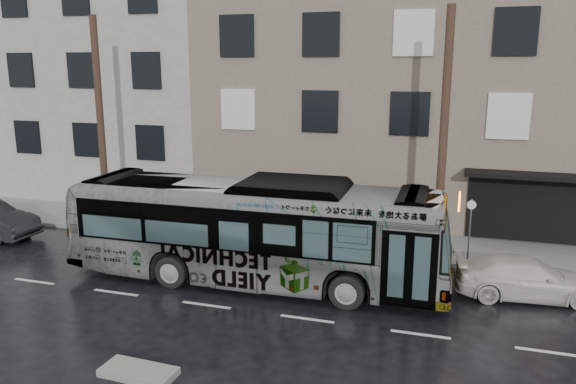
{
  "coord_description": "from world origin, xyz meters",
  "views": [
    {
      "loc": [
        7.14,
        -16.96,
        7.19
      ],
      "look_at": [
        1.05,
        2.5,
        2.53
      ],
      "focal_mm": 35.0,
      "sensor_mm": 36.0,
      "label": 1
    }
  ],
  "objects_px": {
    "utility_pole_front": "(443,139)",
    "sign_post": "(469,232)",
    "white_sedan": "(526,278)",
    "utility_pole_rear": "(101,126)",
    "bus": "(255,231)"
  },
  "relations": [
    {
      "from": "bus",
      "to": "white_sedan",
      "type": "relative_size",
      "value": 2.89
    },
    {
      "from": "utility_pole_front",
      "to": "utility_pole_rear",
      "type": "relative_size",
      "value": 1.0
    },
    {
      "from": "bus",
      "to": "utility_pole_rear",
      "type": "bearing_deg",
      "value": 66.07
    },
    {
      "from": "sign_post",
      "to": "white_sedan",
      "type": "xyz_separation_m",
      "value": [
        1.75,
        -2.22,
        -0.71
      ]
    },
    {
      "from": "utility_pole_rear",
      "to": "bus",
      "type": "relative_size",
      "value": 0.71
    },
    {
      "from": "sign_post",
      "to": "bus",
      "type": "height_order",
      "value": "bus"
    },
    {
      "from": "bus",
      "to": "white_sedan",
      "type": "xyz_separation_m",
      "value": [
        8.59,
        1.3,
        -1.14
      ]
    },
    {
      "from": "utility_pole_front",
      "to": "white_sedan",
      "type": "xyz_separation_m",
      "value": [
        2.85,
        -2.22,
        -4.01
      ]
    },
    {
      "from": "sign_post",
      "to": "bus",
      "type": "relative_size",
      "value": 0.19
    },
    {
      "from": "utility_pole_front",
      "to": "sign_post",
      "type": "bearing_deg",
      "value": 0.0
    },
    {
      "from": "utility_pole_rear",
      "to": "sign_post",
      "type": "relative_size",
      "value": 3.75
    },
    {
      "from": "white_sedan",
      "to": "sign_post",
      "type": "bearing_deg",
      "value": 30.42
    },
    {
      "from": "utility_pole_front",
      "to": "sign_post",
      "type": "distance_m",
      "value": 3.48
    },
    {
      "from": "utility_pole_rear",
      "to": "white_sedan",
      "type": "height_order",
      "value": "utility_pole_rear"
    },
    {
      "from": "utility_pole_front",
      "to": "sign_post",
      "type": "xyz_separation_m",
      "value": [
        1.1,
        0.0,
        -3.3
      ]
    }
  ]
}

